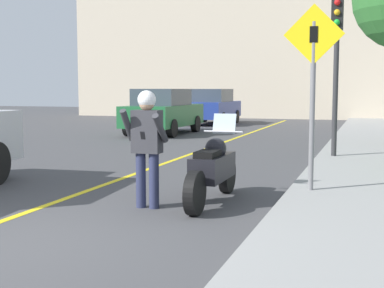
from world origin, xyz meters
The scene contains 8 objects.
road_center_line centered at (-0.60, 6.00, 0.00)m, with size 0.12×36.00×0.01m.
building_backdrop centered at (0.00, 26.00, 4.78)m, with size 28.00×1.20×9.55m.
motorcycle centered at (1.61, 2.78, 0.50)m, with size 0.62×2.26×1.29m.
person_biker centered at (0.84, 2.15, 1.00)m, with size 0.59×0.46×1.65m.
crossing_sign centered at (2.94, 3.63, 1.81)m, with size 0.91×0.08×2.81m.
traffic_light centered at (2.98, 8.10, 2.66)m, with size 0.26×0.30×3.65m.
parked_car_green centered at (-3.59, 13.86, 0.86)m, with size 1.88×4.20×1.68m.
parked_car_blue centered at (-3.47, 19.87, 0.86)m, with size 1.88×4.20×1.68m.
Camera 1 is at (3.80, -4.65, 1.67)m, focal length 50.00 mm.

